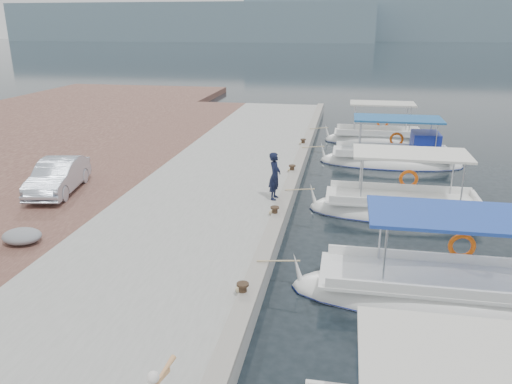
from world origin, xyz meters
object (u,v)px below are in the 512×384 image
(fishing_caique_c, at_px, (401,211))
(fishing_caique_e, at_px, (377,140))
(fisherman, at_px, (275,176))
(fishing_caique_b, at_px, (453,297))
(fishing_caique_d, at_px, (393,161))
(parked_car, at_px, (58,176))

(fishing_caique_c, relative_size, fishing_caique_e, 1.10)
(fishing_caique_c, relative_size, fisherman, 3.83)
(fishing_caique_b, height_order, fishing_caique_d, same)
(fishing_caique_e, distance_m, fisherman, 12.61)
(fishing_caique_b, height_order, parked_car, fishing_caique_b)
(fishing_caique_e, relative_size, parked_car, 1.60)
(fishing_caique_b, relative_size, parked_car, 2.14)
(fishing_caique_e, xyz_separation_m, parked_car, (-11.92, -12.54, 0.97))
(fishing_caique_c, bearing_deg, fisherman, -172.40)
(fishing_caique_b, height_order, fishing_caique_e, same)
(fishing_caique_b, distance_m, fisherman, 7.36)
(fishing_caique_d, height_order, fisherman, fishing_caique_d)
(fishing_caique_b, relative_size, fisherman, 4.68)
(fisherman, bearing_deg, fishing_caique_b, -129.97)
(fishing_caique_b, bearing_deg, fishing_caique_c, 96.98)
(fisherman, bearing_deg, fishing_caique_e, -13.46)
(fisherman, xyz_separation_m, parked_car, (-7.82, -0.67, -0.23))
(fishing_caique_b, xyz_separation_m, fishing_caique_c, (-0.71, 5.77, 0.00))
(fishing_caique_c, xyz_separation_m, fisherman, (-4.38, -0.58, 1.21))
(fishing_caique_e, bearing_deg, parked_car, -133.56)
(fishing_caique_b, height_order, fisherman, fishing_caique_b)
(fishing_caique_b, xyz_separation_m, parked_car, (-12.91, 4.51, 0.97))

